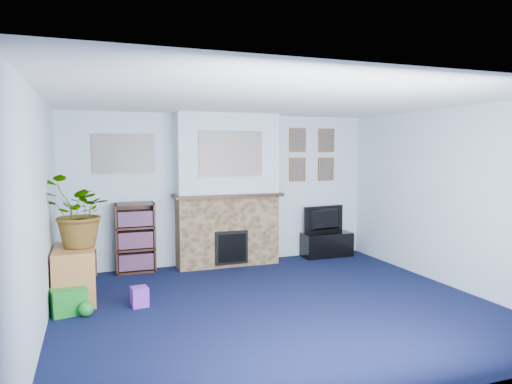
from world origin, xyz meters
name	(u,v)px	position (x,y,z in m)	size (l,w,h in m)	color
floor	(276,305)	(0.00, 0.00, 0.00)	(5.00, 4.50, 0.01)	#0D1334
ceiling	(277,100)	(0.00, 0.00, 2.40)	(5.00, 4.50, 0.01)	white
wall_back	(224,189)	(0.00, 2.25, 1.20)	(5.00, 0.04, 2.40)	silver
wall_front	(400,241)	(0.00, -2.25, 1.20)	(5.00, 0.04, 2.40)	silver
wall_left	(40,215)	(-2.50, 0.00, 1.20)	(0.04, 4.50, 2.40)	silver
wall_right	(449,197)	(2.50, 0.00, 1.20)	(0.04, 4.50, 2.40)	silver
chimney_breast	(227,191)	(0.00, 2.05, 1.18)	(1.72, 0.50, 2.40)	brown
collage_main	(231,153)	(0.00, 1.84, 1.78)	(1.00, 0.03, 0.68)	gray
collage_left	(124,154)	(-1.55, 2.23, 1.78)	(0.90, 0.03, 0.58)	gray
portrait_tl	(298,140)	(1.30, 2.23, 2.00)	(0.30, 0.03, 0.40)	brown
portrait_tr	(326,140)	(1.85, 2.23, 2.00)	(0.30, 0.03, 0.40)	brown
portrait_bl	(297,170)	(1.30, 2.23, 1.50)	(0.30, 0.03, 0.40)	brown
portrait_br	(326,169)	(1.85, 2.23, 1.50)	(0.30, 0.03, 0.40)	brown
tv_stand	(327,243)	(1.78, 2.03, 0.23)	(0.86, 0.36, 0.41)	black
television	(326,220)	(1.78, 2.05, 0.64)	(0.79, 0.10, 0.46)	black
bookshelf	(135,239)	(-1.43, 2.11, 0.50)	(0.58, 0.28, 1.05)	#321D12
sideboard	(75,272)	(-2.24, 1.01, 0.35)	(0.47, 0.85, 0.66)	#BA763B
potted_plant	(77,212)	(-2.19, 0.96, 1.09)	(0.78, 0.68, 0.87)	#26661E
mantel_clock	(226,189)	(-0.03, 2.00, 1.22)	(0.11, 0.06, 0.15)	gold
mantel_candle	(248,188)	(0.33, 2.00, 1.23)	(0.05, 0.05, 0.17)	#B2BFC6
mantel_teddy	(197,190)	(-0.50, 2.00, 1.22)	(0.13, 0.13, 0.13)	gray
mantel_can	(274,188)	(0.77, 2.00, 1.21)	(0.06, 0.06, 0.13)	purple
green_crate	(68,301)	(-2.30, 0.55, 0.14)	(0.36, 0.29, 0.29)	#198C26
toy_ball	(86,308)	(-2.11, 0.38, 0.09)	(0.17, 0.17, 0.17)	#198C26
toy_block	(140,297)	(-1.52, 0.52, 0.11)	(0.19, 0.19, 0.23)	purple
toy_tube	(70,300)	(-2.30, 0.80, 0.07)	(0.15, 0.15, 0.33)	yellow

